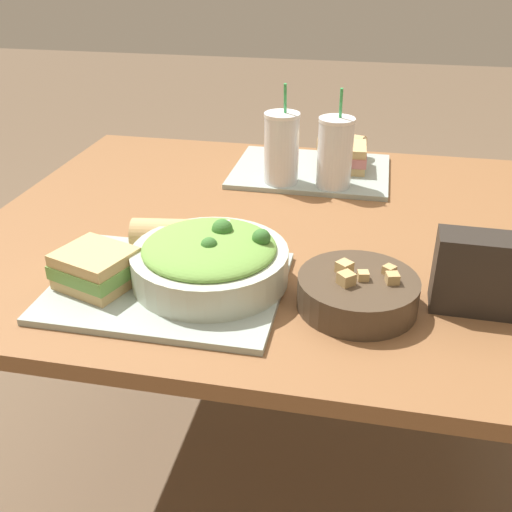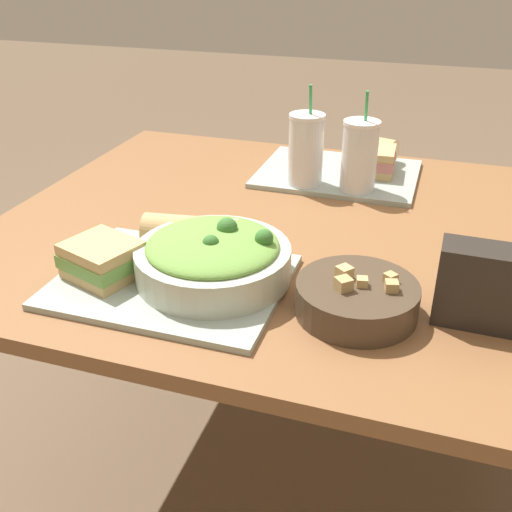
{
  "view_description": "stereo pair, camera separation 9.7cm",
  "coord_description": "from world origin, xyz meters",
  "px_view_note": "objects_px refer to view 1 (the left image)",
  "views": [
    {
      "loc": [
        0.15,
        -1.14,
        1.28
      ],
      "look_at": [
        -0.02,
        -0.3,
        0.82
      ],
      "focal_mm": 42.0,
      "sensor_mm": 36.0,
      "label": 1
    },
    {
      "loc": [
        0.25,
        -1.11,
        1.28
      ],
      "look_at": [
        -0.02,
        -0.3,
        0.82
      ],
      "focal_mm": 42.0,
      "sensor_mm": 36.0,
      "label": 2
    }
  ],
  "objects_px": {
    "baguette_far": "(343,145)",
    "chip_bag": "(480,274)",
    "salad_bowl": "(210,259)",
    "baguette_near": "(167,235)",
    "drink_cup_dark": "(281,150)",
    "soup_bowl": "(358,291)",
    "sandwich_far": "(343,157)",
    "drink_cup_red": "(335,155)",
    "sandwich_near": "(96,268)"
  },
  "relations": [
    {
      "from": "drink_cup_dark",
      "to": "baguette_far",
      "type": "bearing_deg",
      "value": 59.27
    },
    {
      "from": "salad_bowl",
      "to": "soup_bowl",
      "type": "bearing_deg",
      "value": -3.98
    },
    {
      "from": "salad_bowl",
      "to": "sandwich_near",
      "type": "height_order",
      "value": "salad_bowl"
    },
    {
      "from": "sandwich_far",
      "to": "salad_bowl",
      "type": "bearing_deg",
      "value": -109.54
    },
    {
      "from": "sandwich_far",
      "to": "drink_cup_dark",
      "type": "distance_m",
      "value": 0.19
    },
    {
      "from": "drink_cup_dark",
      "to": "drink_cup_red",
      "type": "bearing_deg",
      "value": 0.0
    },
    {
      "from": "soup_bowl",
      "to": "baguette_far",
      "type": "height_order",
      "value": "baguette_far"
    },
    {
      "from": "drink_cup_dark",
      "to": "sandwich_far",
      "type": "bearing_deg",
      "value": 41.58
    },
    {
      "from": "soup_bowl",
      "to": "drink_cup_red",
      "type": "distance_m",
      "value": 0.51
    },
    {
      "from": "salad_bowl",
      "to": "baguette_near",
      "type": "bearing_deg",
      "value": 140.44
    },
    {
      "from": "soup_bowl",
      "to": "drink_cup_red",
      "type": "bearing_deg",
      "value": 99.51
    },
    {
      "from": "sandwich_near",
      "to": "sandwich_far",
      "type": "distance_m",
      "value": 0.76
    },
    {
      "from": "sandwich_near",
      "to": "baguette_far",
      "type": "height_order",
      "value": "same"
    },
    {
      "from": "sandwich_near",
      "to": "chip_bag",
      "type": "distance_m",
      "value": 0.63
    },
    {
      "from": "chip_bag",
      "to": "sandwich_far",
      "type": "bearing_deg",
      "value": 115.17
    },
    {
      "from": "drink_cup_red",
      "to": "baguette_far",
      "type": "bearing_deg",
      "value": 88.74
    },
    {
      "from": "sandwich_far",
      "to": "drink_cup_dark",
      "type": "relative_size",
      "value": 0.53
    },
    {
      "from": "baguette_far",
      "to": "chip_bag",
      "type": "distance_m",
      "value": 0.74
    },
    {
      "from": "soup_bowl",
      "to": "drink_cup_dark",
      "type": "bearing_deg",
      "value": 112.72
    },
    {
      "from": "sandwich_near",
      "to": "drink_cup_red",
      "type": "distance_m",
      "value": 0.65
    },
    {
      "from": "soup_bowl",
      "to": "sandwich_far",
      "type": "bearing_deg",
      "value": 96.6
    },
    {
      "from": "salad_bowl",
      "to": "sandwich_far",
      "type": "xyz_separation_m",
      "value": [
        0.18,
        0.61,
        -0.01
      ]
    },
    {
      "from": "soup_bowl",
      "to": "baguette_near",
      "type": "relative_size",
      "value": 1.46
    },
    {
      "from": "soup_bowl",
      "to": "drink_cup_dark",
      "type": "xyz_separation_m",
      "value": [
        -0.21,
        0.5,
        0.06
      ]
    },
    {
      "from": "salad_bowl",
      "to": "soup_bowl",
      "type": "distance_m",
      "value": 0.26
    },
    {
      "from": "sandwich_far",
      "to": "drink_cup_dark",
      "type": "height_order",
      "value": "drink_cup_dark"
    },
    {
      "from": "sandwich_far",
      "to": "baguette_far",
      "type": "height_order",
      "value": "same"
    },
    {
      "from": "salad_bowl",
      "to": "drink_cup_red",
      "type": "height_order",
      "value": "drink_cup_red"
    },
    {
      "from": "baguette_far",
      "to": "sandwich_far",
      "type": "bearing_deg",
      "value": -159.17
    },
    {
      "from": "salad_bowl",
      "to": "drink_cup_dark",
      "type": "height_order",
      "value": "drink_cup_dark"
    },
    {
      "from": "salad_bowl",
      "to": "drink_cup_dark",
      "type": "distance_m",
      "value": 0.49
    },
    {
      "from": "chip_bag",
      "to": "drink_cup_dark",
      "type": "bearing_deg",
      "value": 131.76
    },
    {
      "from": "baguette_near",
      "to": "drink_cup_red",
      "type": "distance_m",
      "value": 0.49
    },
    {
      "from": "drink_cup_red",
      "to": "chip_bag",
      "type": "distance_m",
      "value": 0.54
    },
    {
      "from": "sandwich_near",
      "to": "chip_bag",
      "type": "height_order",
      "value": "chip_bag"
    },
    {
      "from": "soup_bowl",
      "to": "drink_cup_red",
      "type": "xyz_separation_m",
      "value": [
        -0.08,
        0.5,
        0.06
      ]
    },
    {
      "from": "sandwich_near",
      "to": "baguette_near",
      "type": "distance_m",
      "value": 0.16
    },
    {
      "from": "baguette_near",
      "to": "chip_bag",
      "type": "height_order",
      "value": "chip_bag"
    },
    {
      "from": "baguette_near",
      "to": "sandwich_far",
      "type": "distance_m",
      "value": 0.59
    },
    {
      "from": "salad_bowl",
      "to": "chip_bag",
      "type": "relative_size",
      "value": 1.84
    },
    {
      "from": "sandwich_far",
      "to": "drink_cup_red",
      "type": "bearing_deg",
      "value": -98.49
    },
    {
      "from": "soup_bowl",
      "to": "chip_bag",
      "type": "xyz_separation_m",
      "value": [
        0.19,
        0.03,
        0.04
      ]
    },
    {
      "from": "drink_cup_dark",
      "to": "drink_cup_red",
      "type": "height_order",
      "value": "drink_cup_dark"
    },
    {
      "from": "drink_cup_red",
      "to": "salad_bowl",
      "type": "bearing_deg",
      "value": -109.23
    },
    {
      "from": "drink_cup_dark",
      "to": "chip_bag",
      "type": "relative_size",
      "value": 1.61
    },
    {
      "from": "soup_bowl",
      "to": "chip_bag",
      "type": "height_order",
      "value": "chip_bag"
    },
    {
      "from": "baguette_near",
      "to": "drink_cup_red",
      "type": "relative_size",
      "value": 0.58
    },
    {
      "from": "drink_cup_dark",
      "to": "drink_cup_red",
      "type": "xyz_separation_m",
      "value": [
        0.13,
        0.0,
        -0.0
      ]
    },
    {
      "from": "sandwich_far",
      "to": "soup_bowl",
      "type": "bearing_deg",
      "value": -86.35
    },
    {
      "from": "sandwich_far",
      "to": "sandwich_near",
      "type": "bearing_deg",
      "value": -121.91
    }
  ]
}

